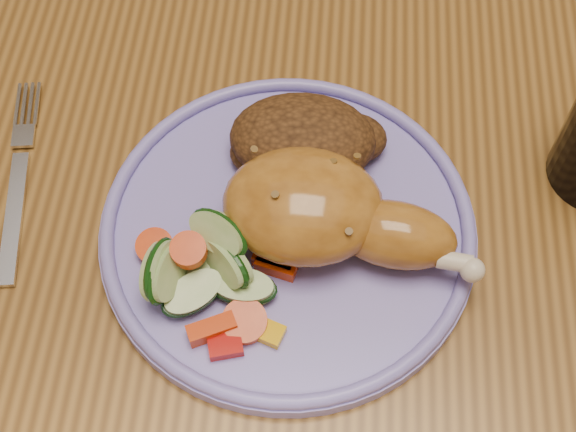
# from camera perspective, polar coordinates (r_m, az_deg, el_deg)

# --- Properties ---
(dining_table) EXTENTS (0.90, 1.40, 0.75)m
(dining_table) POSITION_cam_1_polar(r_m,az_deg,el_deg) (0.67, 9.30, -0.71)
(dining_table) COLOR brown
(dining_table) RESTS_ON ground
(plate) EXTENTS (0.26, 0.26, 0.01)m
(plate) POSITION_cam_1_polar(r_m,az_deg,el_deg) (0.56, 0.00, -1.09)
(plate) COLOR #7C71CA
(plate) RESTS_ON dining_table
(plate_rim) EXTENTS (0.26, 0.26, 0.01)m
(plate_rim) POSITION_cam_1_polar(r_m,az_deg,el_deg) (0.55, 0.00, -0.53)
(plate_rim) COLOR #7C71CA
(plate_rim) RESTS_ON plate
(chicken_leg) EXTENTS (0.17, 0.09, 0.06)m
(chicken_leg) POSITION_cam_1_polar(r_m,az_deg,el_deg) (0.53, 2.67, 0.22)
(chicken_leg) COLOR #AF6F24
(chicken_leg) RESTS_ON plate
(rice_pilaf) EXTENTS (0.11, 0.08, 0.05)m
(rice_pilaf) POSITION_cam_1_polar(r_m,az_deg,el_deg) (0.57, 1.28, 5.43)
(rice_pilaf) COLOR #4D2D13
(rice_pilaf) RESTS_ON plate
(vegetable_pile) EXTENTS (0.11, 0.10, 0.05)m
(vegetable_pile) POSITION_cam_1_polar(r_m,az_deg,el_deg) (0.52, -6.02, -4.01)
(vegetable_pile) COLOR #A50A05
(vegetable_pile) RESTS_ON plate
(fork) EXTENTS (0.04, 0.15, 0.00)m
(fork) POSITION_cam_1_polar(r_m,az_deg,el_deg) (0.61, -18.68, 2.02)
(fork) COLOR silver
(fork) RESTS_ON dining_table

